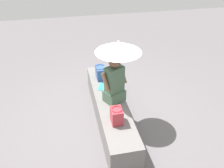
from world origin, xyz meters
TOP-DOWN VIEW (x-y plane):
  - ground_plane at (0.00, 0.00)m, footprint 14.00×14.00m
  - stone_bench at (0.00, 0.00)m, footprint 2.66×0.52m
  - person_seated at (0.05, 0.07)m, footprint 0.41×0.51m
  - parasol at (0.01, 0.15)m, footprint 0.79×0.79m
  - handbag_black at (-0.81, -0.03)m, footprint 0.31×0.23m
  - tote_bag_canvas at (0.65, -0.02)m, footprint 0.24×0.18m
  - magazine at (-0.45, -0.04)m, footprint 0.33×0.29m

SIDE VIEW (x-z plane):
  - ground_plane at x=0.00m, z-range 0.00..0.00m
  - stone_bench at x=0.00m, z-range 0.00..0.49m
  - magazine at x=-0.45m, z-range 0.49..0.50m
  - handbag_black at x=-0.81m, z-range 0.49..0.76m
  - tote_bag_canvas at x=0.65m, z-range 0.48..0.77m
  - person_seated at x=0.05m, z-range 0.43..1.33m
  - parasol at x=0.01m, z-range 0.96..2.13m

